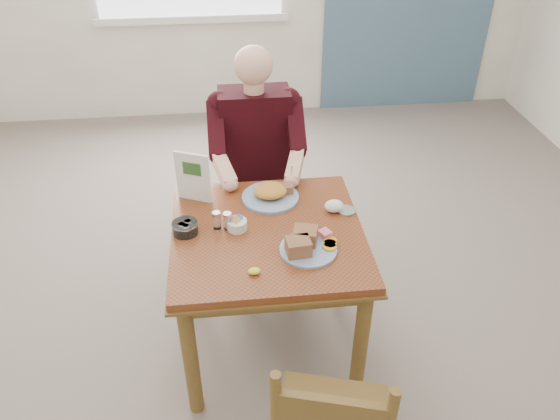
{
  "coord_description": "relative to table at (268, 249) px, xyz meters",
  "views": [
    {
      "loc": [
        -0.17,
        -2.05,
        2.3
      ],
      "look_at": [
        0.06,
        0.0,
        0.87
      ],
      "focal_mm": 35.0,
      "sensor_mm": 36.0,
      "label": 1
    }
  ],
  "objects": [
    {
      "name": "metal_dish",
      "position": [
        0.4,
        0.11,
        0.12
      ],
      "size": [
        0.11,
        0.11,
        0.01
      ],
      "primitive_type": "cylinder",
      "rotation": [
        0.0,
        0.0,
        -0.27
      ],
      "color": "silver",
      "rests_on": "table"
    },
    {
      "name": "far_plate",
      "position": [
        0.04,
        0.27,
        0.14
      ],
      "size": [
        0.32,
        0.32,
        0.08
      ],
      "color": "white",
      "rests_on": "table"
    },
    {
      "name": "table",
      "position": [
        0.0,
        0.0,
        0.0
      ],
      "size": [
        0.92,
        0.92,
        0.75
      ],
      "color": "brown",
      "rests_on": "ground"
    },
    {
      "name": "floor",
      "position": [
        0.0,
        0.0,
        -0.64
      ],
      "size": [
        6.0,
        6.0,
        0.0
      ],
      "primitive_type": "plane",
      "color": "#74675E",
      "rests_on": "ground"
    },
    {
      "name": "shakers",
      "position": [
        -0.21,
        0.04,
        0.16
      ],
      "size": [
        0.1,
        0.06,
        0.09
      ],
      "color": "white",
      "rests_on": "table"
    },
    {
      "name": "menu",
      "position": [
        -0.34,
        0.31,
        0.25
      ],
      "size": [
        0.17,
        0.09,
        0.27
      ],
      "color": "white",
      "rests_on": "table"
    },
    {
      "name": "napkin",
      "position": [
        0.34,
        0.13,
        0.14
      ],
      "size": [
        0.1,
        0.08,
        0.06
      ],
      "primitive_type": "ellipsoid",
      "rotation": [
        0.0,
        0.0,
        -0.03
      ],
      "color": "white",
      "rests_on": "table"
    },
    {
      "name": "near_plate",
      "position": [
        0.16,
        -0.16,
        0.14
      ],
      "size": [
        0.28,
        0.27,
        0.09
      ],
      "color": "white",
      "rests_on": "table"
    },
    {
      "name": "diner",
      "position": [
        0.0,
        0.71,
        0.17
      ],
      "size": [
        0.53,
        0.56,
        1.39
      ],
      "color": "gray",
      "rests_on": "chair_far"
    },
    {
      "name": "caddy",
      "position": [
        -0.14,
        0.03,
        0.14
      ],
      "size": [
        0.11,
        0.11,
        0.07
      ],
      "color": "white",
      "rests_on": "table"
    },
    {
      "name": "creamer",
      "position": [
        -0.39,
        0.03,
        0.14
      ],
      "size": [
        0.15,
        0.15,
        0.06
      ],
      "color": "white",
      "rests_on": "table"
    },
    {
      "name": "lemon_wedge",
      "position": [
        -0.09,
        -0.3,
        0.13
      ],
      "size": [
        0.06,
        0.05,
        0.03
      ],
      "primitive_type": "ellipsoid",
      "rotation": [
        0.0,
        0.0,
        0.15
      ],
      "color": "yellow",
      "rests_on": "table"
    },
    {
      "name": "chair_far",
      "position": [
        0.0,
        0.8,
        -0.16
      ],
      "size": [
        0.42,
        0.42,
        0.95
      ],
      "color": "brown",
      "rests_on": "ground"
    }
  ]
}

